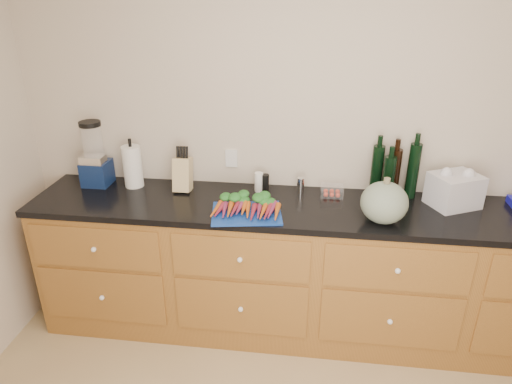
# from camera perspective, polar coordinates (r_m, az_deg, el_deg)

# --- Properties ---
(wall_back) EXTENTS (4.10, 0.05, 2.60)m
(wall_back) POSITION_cam_1_polar(r_m,az_deg,el_deg) (3.01, 8.34, 7.10)
(wall_back) COLOR beige
(wall_back) RESTS_ON ground
(cabinets) EXTENTS (3.60, 0.64, 0.90)m
(cabinets) POSITION_cam_1_polar(r_m,az_deg,el_deg) (3.08, 7.41, -10.01)
(cabinets) COLOR brown
(cabinets) RESTS_ON ground
(countertop) EXTENTS (3.64, 0.62, 0.04)m
(countertop) POSITION_cam_1_polar(r_m,az_deg,el_deg) (2.85, 7.91, -2.15)
(countertop) COLOR black
(countertop) RESTS_ON cabinets
(cutting_board) EXTENTS (0.45, 0.37, 0.01)m
(cutting_board) POSITION_cam_1_polar(r_m,az_deg,el_deg) (2.72, -1.18, -2.66)
(cutting_board) COLOR navy
(cutting_board) RESTS_ON countertop
(carrots) EXTENTS (0.40, 0.27, 0.05)m
(carrots) POSITION_cam_1_polar(r_m,az_deg,el_deg) (2.73, -1.09, -1.87)
(carrots) COLOR #C45717
(carrots) RESTS_ON cutting_board
(squash) EXTENTS (0.27, 0.27, 0.24)m
(squash) POSITION_cam_1_polar(r_m,az_deg,el_deg) (2.68, 15.74, -1.28)
(squash) COLOR slate
(squash) RESTS_ON countertop
(blender_appliance) EXTENTS (0.17, 0.17, 0.44)m
(blender_appliance) POSITION_cam_1_polar(r_m,az_deg,el_deg) (3.24, -19.52, 4.07)
(blender_appliance) COLOR #10214B
(blender_appliance) RESTS_ON countertop
(paper_towel) EXTENTS (0.13, 0.13, 0.28)m
(paper_towel) POSITION_cam_1_polar(r_m,az_deg,el_deg) (3.16, -15.17, 3.09)
(paper_towel) COLOR white
(paper_towel) RESTS_ON countertop
(knife_block) EXTENTS (0.11, 0.11, 0.22)m
(knife_block) POSITION_cam_1_polar(r_m,az_deg,el_deg) (3.04, -9.14, 2.19)
(knife_block) COLOR tan
(knife_block) RESTS_ON countertop
(grinder_salt) EXTENTS (0.06, 0.06, 0.13)m
(grinder_salt) POSITION_cam_1_polar(r_m,az_deg,el_deg) (2.99, 0.36, 1.25)
(grinder_salt) COLOR white
(grinder_salt) RESTS_ON countertop
(grinder_pepper) EXTENTS (0.05, 0.05, 0.12)m
(grinder_pepper) POSITION_cam_1_polar(r_m,az_deg,el_deg) (2.99, 1.17, 1.12)
(grinder_pepper) COLOR black
(grinder_pepper) RESTS_ON countertop
(canister_chrome) EXTENTS (0.05, 0.05, 0.11)m
(canister_chrome) POSITION_cam_1_polar(r_m,az_deg,el_deg) (2.98, 5.58, 0.80)
(canister_chrome) COLOR white
(canister_chrome) RESTS_ON countertop
(tomato_box) EXTENTS (0.14, 0.11, 0.07)m
(tomato_box) POSITION_cam_1_polar(r_m,az_deg,el_deg) (2.98, 9.48, 0.14)
(tomato_box) COLOR white
(tomato_box) RESTS_ON countertop
(bottles) EXTENTS (0.30, 0.15, 0.36)m
(bottles) POSITION_cam_1_polar(r_m,az_deg,el_deg) (3.01, 16.81, 2.29)
(bottles) COLOR black
(bottles) RESTS_ON countertop
(grocery_bag) EXTENTS (0.35, 0.32, 0.20)m
(grocery_bag) POSITION_cam_1_polar(r_m,az_deg,el_deg) (3.04, 23.55, 0.20)
(grocery_bag) COLOR white
(grocery_bag) RESTS_ON countertop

